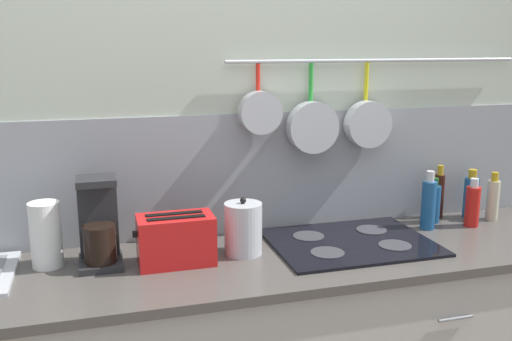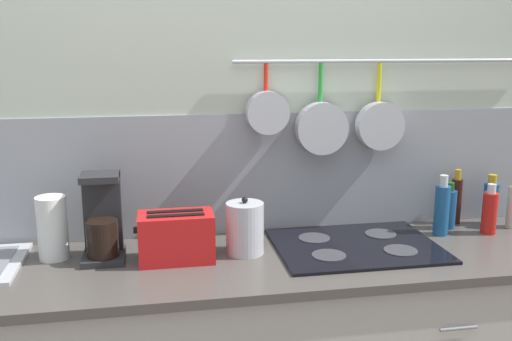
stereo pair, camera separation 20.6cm
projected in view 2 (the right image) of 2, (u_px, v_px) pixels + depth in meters
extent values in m
cube|color=#B2BCA8|center=(234.00, 135.00, 2.38)|extent=(7.20, 0.06, 2.60)
cube|color=gray|center=(234.00, 173.00, 2.41)|extent=(7.20, 0.07, 0.51)
cylinder|color=#B7BABF|center=(392.00, 61.00, 2.37)|extent=(1.34, 0.02, 0.02)
cylinder|color=red|center=(266.00, 77.00, 2.29)|extent=(0.02, 0.02, 0.11)
cylinder|color=#B7BABF|center=(267.00, 113.00, 2.29)|extent=(0.17, 0.06, 0.17)
cylinder|color=green|center=(320.00, 82.00, 2.34)|extent=(0.02, 0.02, 0.15)
cylinder|color=#B7BABF|center=(322.00, 128.00, 2.35)|extent=(0.22, 0.06, 0.22)
cylinder|color=gold|center=(379.00, 82.00, 2.38)|extent=(0.02, 0.02, 0.16)
cylinder|color=#B7BABF|center=(380.00, 126.00, 2.39)|extent=(0.20, 0.06, 0.20)
cylinder|color=slate|center=(459.00, 329.00, 2.00)|extent=(0.14, 0.01, 0.01)
cube|color=#4C4742|center=(248.00, 264.00, 2.13)|extent=(2.83, 0.63, 0.03)
cylinder|color=white|center=(52.00, 228.00, 2.11)|extent=(0.11, 0.11, 0.24)
cube|color=#262628|center=(104.00, 257.00, 2.12)|extent=(0.15, 0.18, 0.02)
cube|color=#262628|center=(103.00, 214.00, 2.14)|extent=(0.14, 0.06, 0.33)
cylinder|color=black|center=(102.00, 238.00, 2.08)|extent=(0.12, 0.12, 0.14)
cube|color=#262628|center=(100.00, 177.00, 2.07)|extent=(0.14, 0.13, 0.02)
cube|color=red|center=(176.00, 237.00, 2.10)|extent=(0.27, 0.15, 0.18)
cube|color=black|center=(176.00, 215.00, 2.05)|extent=(0.21, 0.03, 0.00)
cube|color=black|center=(175.00, 211.00, 2.10)|extent=(0.21, 0.03, 0.00)
cube|color=black|center=(136.00, 230.00, 2.07)|extent=(0.02, 0.02, 0.02)
cylinder|color=#B7BABF|center=(245.00, 228.00, 2.17)|extent=(0.14, 0.14, 0.20)
sphere|color=black|center=(245.00, 200.00, 2.15)|extent=(0.02, 0.02, 0.02)
cube|color=black|center=(356.00, 246.00, 2.25)|extent=(0.64, 0.49, 0.01)
cylinder|color=#38383D|center=(329.00, 255.00, 2.13)|extent=(0.13, 0.13, 0.00)
cylinder|color=#38383D|center=(401.00, 250.00, 2.18)|extent=(0.13, 0.13, 0.00)
cylinder|color=#38383D|center=(314.00, 238.00, 2.32)|extent=(0.13, 0.13, 0.00)
cylinder|color=#38383D|center=(381.00, 234.00, 2.37)|extent=(0.13, 0.13, 0.00)
cylinder|color=navy|center=(442.00, 211.00, 2.38)|extent=(0.06, 0.06, 0.21)
cylinder|color=beige|center=(444.00, 181.00, 2.35)|extent=(0.03, 0.03, 0.05)
cylinder|color=navy|center=(448.00, 209.00, 2.47)|extent=(0.06, 0.06, 0.17)
cylinder|color=#194C19|center=(450.00, 187.00, 2.45)|extent=(0.03, 0.03, 0.04)
cylinder|color=#33140F|center=(456.00, 201.00, 2.54)|extent=(0.05, 0.05, 0.20)
cylinder|color=#B28C19|center=(458.00, 175.00, 2.51)|extent=(0.03, 0.03, 0.04)
cylinder|color=red|center=(489.00, 213.00, 2.40)|extent=(0.06, 0.06, 0.18)
cylinder|color=beige|center=(492.00, 189.00, 2.38)|extent=(0.03, 0.03, 0.04)
cylinder|color=navy|center=(490.00, 204.00, 2.52)|extent=(0.07, 0.07, 0.18)
cylinder|color=#B28C19|center=(493.00, 179.00, 2.50)|extent=(0.04, 0.04, 0.04)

